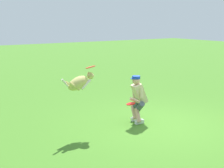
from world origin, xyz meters
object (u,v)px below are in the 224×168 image
(dog, at_px, (80,83))
(frisbee_flying, at_px, (90,67))
(person, at_px, (138,97))
(frisbee_held, at_px, (131,104))

(dog, distance_m, frisbee_flying, 0.48)
(person, bearing_deg, frisbee_held, 38.35)
(dog, height_order, frisbee_flying, frisbee_flying)
(person, relative_size, frisbee_held, 5.50)
(person, height_order, dog, dog)
(frisbee_held, bearing_deg, person, -156.65)
(dog, height_order, frisbee_held, dog)
(frisbee_flying, bearing_deg, frisbee_held, 162.43)
(frisbee_held, bearing_deg, frisbee_flying, -17.57)
(person, xyz_separation_m, dog, (1.70, -0.13, 0.58))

